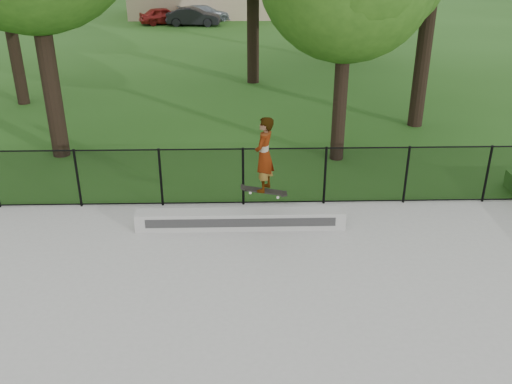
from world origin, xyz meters
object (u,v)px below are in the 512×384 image
car_c (205,13)px  car_a (164,16)px  skater_airborne (264,156)px  car_b (193,17)px  grind_ledge (241,219)px

car_c → car_a: bearing=96.8°
car_a → car_c: bearing=-85.0°
skater_airborne → car_b: bearing=97.3°
grind_ledge → car_c: 30.52m
car_a → car_b: bearing=-129.7°
car_c → skater_airborne: bearing=166.7°
grind_ledge → car_c: car_c is taller
grind_ledge → car_b: 28.56m
car_a → grind_ledge: bearing=169.4°
grind_ledge → car_c: (-2.50, 30.42, 0.29)m
car_b → car_a: bearing=75.7°
car_b → car_c: car_b is taller
car_a → car_b: (2.08, -0.72, 0.03)m
car_b → car_c: size_ratio=0.92×
car_a → skater_airborne: 29.94m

